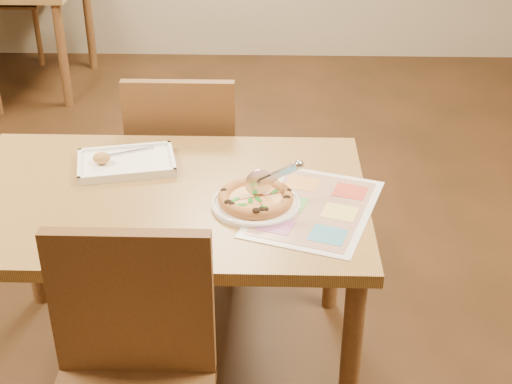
{
  "coord_description": "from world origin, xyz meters",
  "views": [
    {
      "loc": [
        0.36,
        -1.94,
        1.82
      ],
      "look_at": [
        0.31,
        -0.07,
        0.77
      ],
      "focal_mm": 50.0,
      "sensor_mm": 36.0,
      "label": 1
    }
  ],
  "objects_px": {
    "dining_table": "(162,216)",
    "pizza_cutter": "(272,177)",
    "appetizer_tray": "(125,164)",
    "menu": "(314,208)",
    "chair_far": "(184,152)",
    "plate": "(256,204)",
    "pizza": "(256,198)",
    "chair_near": "(129,363)"
  },
  "relations": [
    {
      "from": "plate",
      "to": "chair_far",
      "type": "bearing_deg",
      "value": 114.28
    },
    {
      "from": "plate",
      "to": "appetizer_tray",
      "type": "distance_m",
      "value": 0.51
    },
    {
      "from": "chair_far",
      "to": "appetizer_tray",
      "type": "height_order",
      "value": "chair_far"
    },
    {
      "from": "chair_near",
      "to": "chair_far",
      "type": "distance_m",
      "value": 1.2
    },
    {
      "from": "appetizer_tray",
      "to": "dining_table",
      "type": "bearing_deg",
      "value": -50.64
    },
    {
      "from": "pizza_cutter",
      "to": "menu",
      "type": "distance_m",
      "value": 0.16
    },
    {
      "from": "pizza_cutter",
      "to": "appetizer_tray",
      "type": "xyz_separation_m",
      "value": [
        -0.5,
        0.23,
        -0.08
      ]
    },
    {
      "from": "chair_near",
      "to": "plate",
      "type": "distance_m",
      "value": 0.63
    },
    {
      "from": "plate",
      "to": "pizza_cutter",
      "type": "bearing_deg",
      "value": 27.65
    },
    {
      "from": "dining_table",
      "to": "chair_far",
      "type": "distance_m",
      "value": 0.61
    },
    {
      "from": "pizza_cutter",
      "to": "appetizer_tray",
      "type": "bearing_deg",
      "value": 140.48
    },
    {
      "from": "pizza_cutter",
      "to": "dining_table",
      "type": "bearing_deg",
      "value": 156.86
    },
    {
      "from": "pizza",
      "to": "menu",
      "type": "distance_m",
      "value": 0.18
    },
    {
      "from": "chair_near",
      "to": "plate",
      "type": "xyz_separation_m",
      "value": [
        0.31,
        0.53,
        0.16
      ]
    },
    {
      "from": "pizza_cutter",
      "to": "appetizer_tray",
      "type": "relative_size",
      "value": 0.47
    },
    {
      "from": "chair_near",
      "to": "chair_far",
      "type": "bearing_deg",
      "value": 90.0
    },
    {
      "from": "appetizer_tray",
      "to": "pizza",
      "type": "bearing_deg",
      "value": -28.72
    },
    {
      "from": "plate",
      "to": "dining_table",
      "type": "bearing_deg",
      "value": 166.24
    },
    {
      "from": "dining_table",
      "to": "pizza",
      "type": "bearing_deg",
      "value": -12.96
    },
    {
      "from": "dining_table",
      "to": "pizza_cutter",
      "type": "height_order",
      "value": "pizza_cutter"
    },
    {
      "from": "plate",
      "to": "pizza",
      "type": "xyz_separation_m",
      "value": [
        -0.0,
        0.0,
        0.02
      ]
    },
    {
      "from": "dining_table",
      "to": "pizza",
      "type": "xyz_separation_m",
      "value": [
        0.3,
        -0.07,
        0.11
      ]
    },
    {
      "from": "dining_table",
      "to": "pizza",
      "type": "relative_size",
      "value": 5.64
    },
    {
      "from": "chair_far",
      "to": "plate",
      "type": "height_order",
      "value": "chair_far"
    },
    {
      "from": "dining_table",
      "to": "menu",
      "type": "bearing_deg",
      "value": -9.94
    },
    {
      "from": "chair_far",
      "to": "pizza",
      "type": "height_order",
      "value": "chair_far"
    },
    {
      "from": "dining_table",
      "to": "appetizer_tray",
      "type": "bearing_deg",
      "value": 129.36
    },
    {
      "from": "chair_near",
      "to": "appetizer_tray",
      "type": "relative_size",
      "value": 1.3
    },
    {
      "from": "dining_table",
      "to": "pizza",
      "type": "distance_m",
      "value": 0.33
    },
    {
      "from": "chair_far",
      "to": "pizza",
      "type": "bearing_deg",
      "value": 114.37
    },
    {
      "from": "appetizer_tray",
      "to": "menu",
      "type": "relative_size",
      "value": 0.77
    },
    {
      "from": "dining_table",
      "to": "pizza_cutter",
      "type": "distance_m",
      "value": 0.4
    },
    {
      "from": "chair_far",
      "to": "appetizer_tray",
      "type": "relative_size",
      "value": 1.3
    },
    {
      "from": "plate",
      "to": "chair_near",
      "type": "bearing_deg",
      "value": -120.07
    },
    {
      "from": "dining_table",
      "to": "plate",
      "type": "relative_size",
      "value": 4.84
    },
    {
      "from": "chair_near",
      "to": "chair_far",
      "type": "xyz_separation_m",
      "value": [
        -0.0,
        1.2,
        0.0
      ]
    },
    {
      "from": "chair_near",
      "to": "appetizer_tray",
      "type": "distance_m",
      "value": 0.81
    },
    {
      "from": "dining_table",
      "to": "plate",
      "type": "height_order",
      "value": "plate"
    },
    {
      "from": "plate",
      "to": "pizza_cutter",
      "type": "xyz_separation_m",
      "value": [
        0.05,
        0.02,
        0.08
      ]
    },
    {
      "from": "pizza",
      "to": "plate",
      "type": "bearing_deg",
      "value": -80.08
    },
    {
      "from": "chair_far",
      "to": "pizza_cutter",
      "type": "bearing_deg",
      "value": 118.43
    },
    {
      "from": "dining_table",
      "to": "pizza_cutter",
      "type": "xyz_separation_m",
      "value": [
        0.35,
        -0.05,
        0.17
      ]
    }
  ]
}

